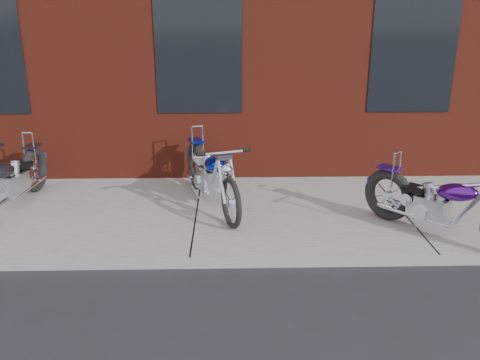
{
  "coord_description": "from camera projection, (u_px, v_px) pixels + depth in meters",
  "views": [
    {
      "loc": [
        0.46,
        -5.42,
        2.95
      ],
      "look_at": [
        0.62,
        0.8,
        0.85
      ],
      "focal_mm": 38.0,
      "sensor_mm": 36.0,
      "label": 1
    }
  ],
  "objects": [
    {
      "name": "chopper_purple",
      "position": [
        439.0,
        206.0,
        6.49
      ],
      "size": [
        1.6,
        1.76,
        1.28
      ],
      "rotation": [
        0.0,
        0.0,
        -0.84
      ],
      "color": "black",
      "rests_on": "sidewalk"
    },
    {
      "name": "sidewalk",
      "position": [
        197.0,
        215.0,
        7.47
      ],
      "size": [
        22.0,
        3.0,
        0.15
      ],
      "primitive_type": "cube",
      "color": "slate",
      "rests_on": "ground"
    },
    {
      "name": "ground",
      "position": [
        190.0,
        269.0,
        6.07
      ],
      "size": [
        120.0,
        120.0,
        0.0
      ],
      "primitive_type": "plane",
      "color": "#27262D",
      "rests_on": "ground"
    },
    {
      "name": "chopper_blue",
      "position": [
        211.0,
        177.0,
        7.53
      ],
      "size": [
        0.94,
        2.33,
        1.05
      ],
      "rotation": [
        0.0,
        0.0,
        -1.24
      ],
      "color": "black",
      "rests_on": "sidewalk"
    },
    {
      "name": "chopper_third",
      "position": [
        11.0,
        182.0,
        7.4
      ],
      "size": [
        0.56,
        2.27,
        1.15
      ],
      "rotation": [
        0.0,
        0.0,
        -1.67
      ],
      "color": "black",
      "rests_on": "sidewalk"
    }
  ]
}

